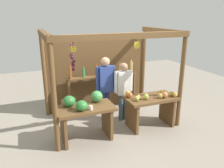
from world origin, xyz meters
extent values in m
plane|color=gray|center=(0.00, 0.00, 0.00)|extent=(12.00, 12.00, 0.00)
cylinder|color=brown|center=(-1.42, -0.87, 1.11)|extent=(0.10, 0.10, 2.23)
cylinder|color=brown|center=(1.42, -0.87, 1.11)|extent=(0.10, 0.10, 2.23)
cylinder|color=brown|center=(-1.42, 0.87, 1.11)|extent=(0.10, 0.10, 2.23)
cylinder|color=brown|center=(1.42, 0.87, 1.11)|extent=(0.10, 0.10, 2.23)
cube|color=brown|center=(0.00, -0.87, 2.17)|extent=(2.94, 0.12, 0.12)
cube|color=brown|center=(-1.42, 0.00, 2.17)|extent=(0.12, 1.84, 0.12)
cube|color=brown|center=(1.42, 0.00, 2.17)|extent=(0.12, 1.84, 0.12)
cube|color=#52381E|center=(0.00, 0.89, 1.00)|extent=(2.84, 0.04, 2.00)
cylinder|color=brown|center=(0.35, -0.68, 2.06)|extent=(0.02, 0.02, 0.06)
ellipsoid|color=yellow|center=(0.39, -0.68, 1.96)|extent=(0.04, 0.07, 0.13)
ellipsoid|color=yellow|center=(0.37, -0.66, 1.96)|extent=(0.08, 0.07, 0.13)
ellipsoid|color=yellow|center=(0.35, -0.64, 1.96)|extent=(0.08, 0.05, 0.13)
ellipsoid|color=yellow|center=(0.32, -0.66, 1.96)|extent=(0.05, 0.06, 0.13)
ellipsoid|color=yellow|center=(0.32, -0.69, 1.93)|extent=(0.05, 0.08, 0.13)
ellipsoid|color=yellow|center=(0.34, -0.72, 1.94)|extent=(0.07, 0.05, 0.13)
ellipsoid|color=yellow|center=(0.38, -0.71, 1.94)|extent=(0.07, 0.07, 0.13)
cylinder|color=brown|center=(-0.99, -0.74, 2.06)|extent=(0.02, 0.02, 0.06)
ellipsoid|color=yellow|center=(-0.95, -0.74, 1.96)|extent=(0.04, 0.05, 0.11)
ellipsoid|color=yellow|center=(-0.98, -0.72, 1.95)|extent=(0.07, 0.06, 0.12)
ellipsoid|color=yellow|center=(-1.01, -0.70, 1.95)|extent=(0.06, 0.04, 0.12)
ellipsoid|color=yellow|center=(-1.03, -0.74, 1.97)|extent=(0.04, 0.06, 0.11)
ellipsoid|color=yellow|center=(-1.02, -0.78, 1.95)|extent=(0.07, 0.06, 0.12)
ellipsoid|color=yellow|center=(-0.98, -0.76, 1.95)|extent=(0.06, 0.05, 0.12)
cylinder|color=#4C422D|center=(-0.96, -0.52, 1.81)|extent=(0.01, 0.01, 0.55)
sphere|color=#601E42|center=(-0.98, -0.54, 2.01)|extent=(0.06, 0.06, 0.06)
sphere|color=#601E42|center=(-0.97, -0.51, 1.96)|extent=(0.06, 0.06, 0.06)
sphere|color=#511938|center=(-0.96, -0.52, 1.88)|extent=(0.07, 0.07, 0.07)
sphere|color=#511938|center=(-0.99, -0.49, 1.80)|extent=(0.06, 0.06, 0.06)
sphere|color=#511938|center=(-0.97, -0.52, 1.75)|extent=(0.07, 0.07, 0.07)
sphere|color=#47142D|center=(-0.93, -0.49, 1.68)|extent=(0.07, 0.07, 0.07)
sphere|color=#47142D|center=(-0.95, -0.49, 1.60)|extent=(0.07, 0.07, 0.07)
sphere|color=#47142D|center=(-0.97, -0.50, 1.65)|extent=(0.06, 0.06, 0.06)
sphere|color=#47142D|center=(-0.97, -0.54, 1.53)|extent=(0.07, 0.07, 0.07)
cube|color=brown|center=(-0.78, -0.65, 0.71)|extent=(1.19, 0.64, 0.06)
cube|color=brown|center=(-1.26, -0.65, 0.34)|extent=(0.06, 0.58, 0.68)
cube|color=brown|center=(-0.30, -0.65, 0.34)|extent=(0.06, 0.58, 0.68)
ellipsoid|color=#429347|center=(-0.47, -0.47, 0.86)|extent=(0.36, 0.36, 0.25)
ellipsoid|color=#2D7533|center=(-0.90, -0.80, 0.84)|extent=(0.25, 0.25, 0.21)
ellipsoid|color=#2D7533|center=(-1.08, -0.50, 0.85)|extent=(0.32, 0.32, 0.23)
cylinder|color=white|center=(-0.72, -0.83, 0.78)|extent=(0.07, 0.07, 0.09)
cube|color=brown|center=(0.78, -0.65, 0.71)|extent=(1.19, 0.64, 0.06)
cube|color=brown|center=(0.30, -0.65, 0.34)|extent=(0.06, 0.58, 0.68)
cube|color=brown|center=(1.26, -0.65, 0.34)|extent=(0.06, 0.58, 0.68)
ellipsoid|color=#A8B24C|center=(0.59, -0.75, 0.81)|extent=(0.17, 0.17, 0.14)
ellipsoid|color=gold|center=(0.28, -0.45, 0.81)|extent=(0.13, 0.13, 0.16)
ellipsoid|color=gold|center=(1.04, -0.62, 0.80)|extent=(0.10, 0.10, 0.13)
ellipsoid|color=#B79E47|center=(1.26, -0.77, 0.80)|extent=(0.11, 0.11, 0.12)
ellipsoid|color=#A8B24C|center=(0.35, -0.76, 0.80)|extent=(0.12, 0.12, 0.12)
ellipsoid|color=#E07F47|center=(1.04, -0.82, 0.81)|extent=(0.15, 0.15, 0.15)
ellipsoid|color=#CC7038|center=(0.30, -0.54, 0.81)|extent=(0.11, 0.11, 0.14)
ellipsoid|color=#B79E47|center=(0.93, -0.80, 0.80)|extent=(0.12, 0.12, 0.12)
ellipsoid|color=gold|center=(1.29, -0.86, 0.79)|extent=(0.13, 0.13, 0.12)
ellipsoid|color=#B79E47|center=(0.44, -0.68, 0.79)|extent=(0.13, 0.13, 0.11)
cube|color=brown|center=(-0.87, 0.65, 0.50)|extent=(0.05, 0.20, 1.00)
cube|color=brown|center=(0.98, 0.65, 0.50)|extent=(0.05, 0.20, 1.00)
cube|color=brown|center=(0.05, 0.65, 0.98)|extent=(1.84, 0.22, 0.04)
cylinder|color=#994C1E|center=(-0.80, 0.65, 1.15)|extent=(0.06, 0.06, 0.29)
cylinder|color=#994C1E|center=(-0.80, 0.65, 1.32)|extent=(0.03, 0.03, 0.06)
cylinder|color=#338C4C|center=(-0.46, 0.65, 1.12)|extent=(0.06, 0.06, 0.23)
cylinder|color=#338C4C|center=(-0.46, 0.65, 1.26)|extent=(0.03, 0.03, 0.06)
cylinder|color=#994C1E|center=(-0.12, 0.65, 1.13)|extent=(0.06, 0.06, 0.26)
cylinder|color=#994C1E|center=(-0.12, 0.65, 1.29)|extent=(0.03, 0.03, 0.06)
cylinder|color=gold|center=(0.22, 0.65, 1.12)|extent=(0.06, 0.06, 0.23)
cylinder|color=gold|center=(0.22, 0.65, 1.26)|extent=(0.03, 0.03, 0.06)
cylinder|color=#D8B266|center=(0.57, 0.65, 1.12)|extent=(0.06, 0.06, 0.25)
cylinder|color=#D8B266|center=(0.57, 0.65, 1.28)|extent=(0.03, 0.03, 0.06)
cylinder|color=#D8B266|center=(0.91, 0.65, 1.15)|extent=(0.08, 0.08, 0.29)
cylinder|color=#D8B266|center=(0.91, 0.65, 1.32)|extent=(0.03, 0.03, 0.06)
cylinder|color=navy|center=(-0.14, 0.05, 0.38)|extent=(0.11, 0.11, 0.75)
cylinder|color=navy|center=(-0.02, 0.05, 0.38)|extent=(0.11, 0.11, 0.75)
cube|color=#2D428C|center=(-0.08, 0.05, 1.07)|extent=(0.32, 0.19, 0.64)
cylinder|color=#2D428C|center=(-0.28, 0.05, 1.10)|extent=(0.08, 0.08, 0.57)
cylinder|color=#2D428C|center=(0.12, 0.05, 1.10)|extent=(0.08, 0.08, 0.57)
sphere|color=tan|center=(-0.08, 0.05, 1.50)|extent=(0.22, 0.22, 0.22)
cylinder|color=#3E4F57|center=(0.27, -0.11, 0.34)|extent=(0.11, 0.11, 0.69)
cylinder|color=#3E4F57|center=(0.39, -0.11, 0.34)|extent=(0.11, 0.11, 0.69)
cube|color=white|center=(0.33, -0.11, 0.98)|extent=(0.32, 0.19, 0.58)
cylinder|color=white|center=(0.13, -0.11, 1.01)|extent=(0.08, 0.08, 0.52)
cylinder|color=white|center=(0.53, -0.11, 1.01)|extent=(0.08, 0.08, 0.52)
sphere|color=#997051|center=(0.33, -0.11, 1.37)|extent=(0.20, 0.20, 0.20)
camera|label=1|loc=(-1.83, -4.79, 2.57)|focal=35.66mm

